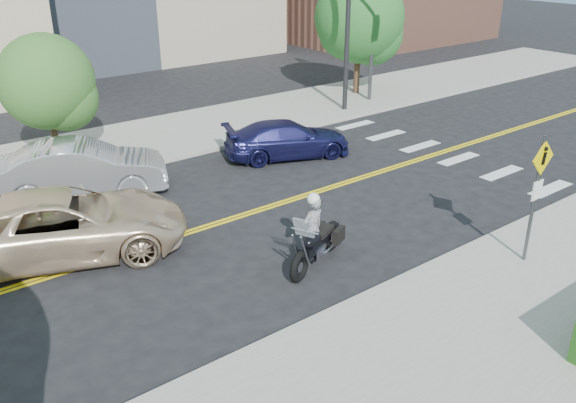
# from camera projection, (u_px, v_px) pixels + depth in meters

# --- Properties ---
(ground_plane) EXTENTS (120.00, 120.00, 0.00)m
(ground_plane) POSITION_uv_depth(u_px,v_px,m) (224.00, 221.00, 16.35)
(ground_plane) COLOR black
(ground_plane) RESTS_ON ground
(sidewalk_near) EXTENTS (60.00, 5.00, 0.15)m
(sidewalk_near) POSITION_uv_depth(u_px,v_px,m) (450.00, 359.00, 10.93)
(sidewalk_near) COLOR #9E9B91
(sidewalk_near) RESTS_ON ground_plane
(sidewalk_far) EXTENTS (60.00, 5.00, 0.15)m
(sidewalk_far) POSITION_uv_depth(u_px,v_px,m) (110.00, 148.00, 21.72)
(sidewalk_far) COLOR #9E9B91
(sidewalk_far) RESTS_ON ground_plane
(lamp_post) EXTENTS (0.16, 0.16, 8.00)m
(lamp_post) POSITION_uv_depth(u_px,v_px,m) (374.00, 8.00, 26.14)
(lamp_post) COLOR #4C4C51
(lamp_post) RESTS_ON sidewalk_far
(traffic_light) EXTENTS (0.28, 4.50, 7.00)m
(traffic_light) POSITION_uv_depth(u_px,v_px,m) (365.00, 1.00, 23.77)
(traffic_light) COLOR black
(traffic_light) RESTS_ON sidewalk_far
(pedestrian_sign) EXTENTS (0.78, 0.08, 3.00)m
(pedestrian_sign) POSITION_uv_depth(u_px,v_px,m) (537.00, 187.00, 13.39)
(pedestrian_sign) COLOR #4C4C51
(pedestrian_sign) RESTS_ON sidewalk_near
(motorcyclist) EXTENTS (0.63, 0.44, 1.73)m
(motorcyclist) POSITION_uv_depth(u_px,v_px,m) (313.00, 228.00, 14.05)
(motorcyclist) COLOR #B3B4B8
(motorcyclist) RESTS_ON ground
(motorcycle) EXTENTS (2.44, 1.59, 1.43)m
(motorcycle) POSITION_uv_depth(u_px,v_px,m) (317.00, 236.00, 14.00)
(motorcycle) COLOR black
(motorcycle) RESTS_ON ground
(suv) EXTENTS (6.28, 4.48, 1.59)m
(suv) POSITION_uv_depth(u_px,v_px,m) (64.00, 224.00, 14.36)
(suv) COLOR beige
(suv) RESTS_ON ground
(parked_car_silver) EXTENTS (5.08, 3.45, 1.59)m
(parked_car_silver) POSITION_uv_depth(u_px,v_px,m) (82.00, 169.00, 17.76)
(parked_car_silver) COLOR #B2B3BA
(parked_car_silver) RESTS_ON ground
(parked_car_blue) EXTENTS (4.67, 3.17, 1.25)m
(parked_car_blue) POSITION_uv_depth(u_px,v_px,m) (288.00, 139.00, 20.85)
(parked_car_blue) COLOR #1A1B50
(parked_car_blue) RESTS_ON ground
(tree_far_a) EXTENTS (3.10, 3.10, 4.24)m
(tree_far_a) POSITION_uv_depth(u_px,v_px,m) (46.00, 82.00, 19.70)
(tree_far_a) COLOR #382619
(tree_far_a) RESTS_ON ground
(tree_far_b) EXTENTS (4.08, 4.08, 5.64)m
(tree_far_b) POSITION_uv_depth(u_px,v_px,m) (359.00, 18.00, 27.57)
(tree_far_b) COLOR #382619
(tree_far_b) RESTS_ON ground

